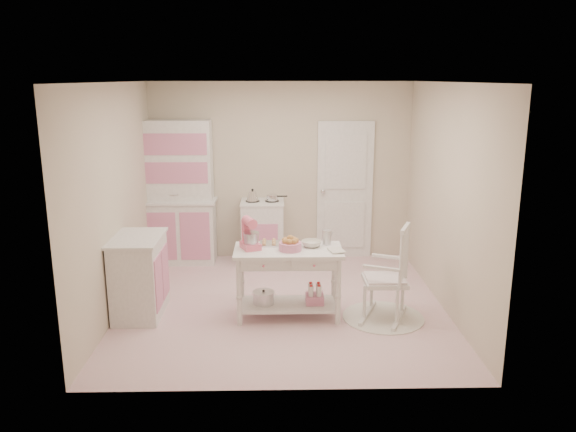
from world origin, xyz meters
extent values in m
plane|color=#CF818F|center=(0.00, 0.00, 0.00)|extent=(3.80, 3.80, 0.00)
cube|color=white|center=(0.00, 0.00, 2.60)|extent=(3.80, 3.80, 0.04)
cube|color=beige|center=(0.00, 1.90, 1.30)|extent=(3.80, 0.04, 2.60)
cube|color=beige|center=(0.00, -1.90, 1.30)|extent=(3.80, 0.04, 2.60)
cube|color=beige|center=(-1.90, 0.00, 1.30)|extent=(0.04, 3.80, 2.60)
cube|color=beige|center=(1.90, 0.00, 1.30)|extent=(0.04, 3.80, 2.60)
cube|color=white|center=(0.95, 1.87, 1.02)|extent=(0.82, 0.05, 2.04)
cube|color=white|center=(-1.47, 1.66, 1.04)|extent=(1.06, 0.50, 2.08)
cube|color=white|center=(-0.27, 1.61, 0.46)|extent=(0.62, 0.57, 0.92)
cube|color=white|center=(-1.63, -0.24, 0.46)|extent=(0.54, 0.84, 0.92)
cylinder|color=white|center=(1.14, -0.41, 0.01)|extent=(0.92, 0.92, 0.01)
cube|color=white|center=(1.14, -0.41, 0.55)|extent=(0.72, 0.85, 1.10)
cube|color=white|center=(0.06, -0.33, 0.40)|extent=(1.20, 0.60, 0.80)
cube|color=#F46786|center=(-0.36, -0.31, 0.97)|extent=(0.29, 0.34, 0.34)
cube|color=silver|center=(-0.09, -0.15, 0.81)|extent=(0.34, 0.24, 0.02)
cylinder|color=pink|center=(0.08, -0.38, 0.85)|extent=(0.25, 0.25, 0.09)
imported|color=silver|center=(0.32, -0.25, 0.83)|extent=(0.22, 0.22, 0.07)
cylinder|color=silver|center=(0.50, -0.17, 0.89)|extent=(0.10, 0.10, 0.17)
imported|color=silver|center=(0.51, -0.45, 0.81)|extent=(0.19, 0.23, 0.02)
camera|label=1|loc=(-0.07, -6.28, 2.65)|focal=35.00mm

